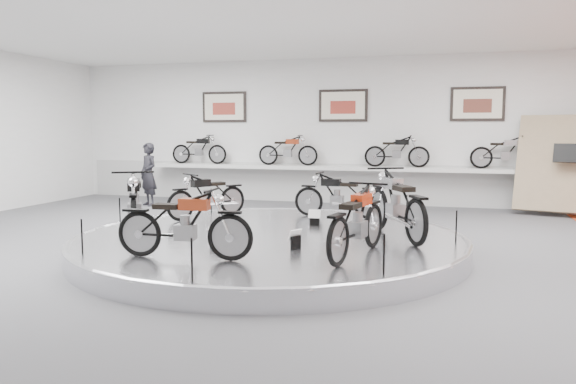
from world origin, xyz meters
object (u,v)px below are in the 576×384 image
(bike_b, at_px, (338,195))
(bike_e, at_px, (184,224))
(shelf, at_px, (341,168))
(bike_d, at_px, (134,202))
(bike_c, at_px, (207,195))
(bike_f, at_px, (357,221))
(visitor, at_px, (148,174))
(bike_a, at_px, (396,203))
(display_platform, at_px, (270,244))

(bike_b, relative_size, bike_e, 0.94)
(shelf, bearing_deg, bike_d, -106.87)
(bike_b, bearing_deg, bike_d, 48.06)
(bike_c, bearing_deg, shelf, -166.61)
(bike_d, relative_size, bike_f, 1.11)
(shelf, distance_m, visitor, 5.20)
(bike_c, height_order, visitor, visitor)
(bike_a, height_order, bike_f, bike_a)
(bike_a, relative_size, bike_c, 1.23)
(bike_a, bearing_deg, bike_b, 7.74)
(bike_f, bearing_deg, bike_e, 121.07)
(display_platform, xyz_separation_m, bike_c, (-1.74, 1.41, 0.60))
(shelf, xyz_separation_m, bike_f, (1.62, -7.59, -0.21))
(visitor, bearing_deg, display_platform, -12.08)
(shelf, distance_m, bike_a, 6.35)
(shelf, relative_size, bike_d, 5.90)
(bike_a, xyz_separation_m, bike_d, (-4.14, -1.00, -0.01))
(display_platform, relative_size, bike_c, 4.20)
(display_platform, relative_size, shelf, 0.58)
(bike_c, height_order, bike_e, bike_e)
(bike_d, height_order, visitor, visitor)
(bike_f, relative_size, visitor, 0.99)
(shelf, bearing_deg, visitor, -161.37)
(bike_a, xyz_separation_m, bike_f, (-0.39, -1.57, -0.06))
(bike_d, bearing_deg, visitor, 177.60)
(bike_f, bearing_deg, shelf, 24.16)
(bike_e, bearing_deg, visitor, 119.11)
(bike_a, height_order, visitor, visitor)
(bike_a, bearing_deg, visitor, 29.80)
(bike_c, distance_m, visitor, 4.61)
(bike_c, bearing_deg, bike_e, 51.54)
(shelf, height_order, bike_f, bike_f)
(display_platform, height_order, bike_a, bike_a)
(display_platform, bearing_deg, bike_d, -163.73)
(visitor, bearing_deg, bike_b, 7.28)
(bike_a, xyz_separation_m, bike_c, (-3.75, 1.03, -0.11))
(display_platform, distance_m, bike_b, 2.35)
(bike_e, distance_m, visitor, 7.98)
(bike_c, xyz_separation_m, bike_f, (3.36, -2.60, 0.05))
(bike_a, bearing_deg, bike_c, 46.60)
(bike_d, distance_m, bike_f, 3.80)
(shelf, distance_m, bike_d, 7.34)
(shelf, relative_size, bike_f, 6.54)
(bike_b, bearing_deg, bike_f, 108.82)
(bike_b, height_order, bike_d, bike_d)
(shelf, height_order, bike_c, bike_c)
(shelf, xyz_separation_m, bike_a, (2.01, -6.02, -0.15))
(bike_e, relative_size, bike_f, 0.97)
(bike_b, distance_m, bike_f, 3.47)
(bike_a, relative_size, bike_d, 1.01)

